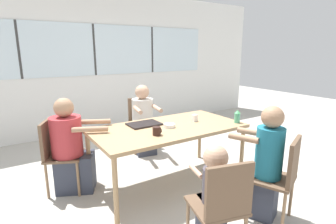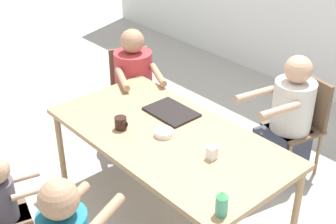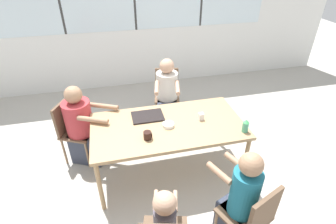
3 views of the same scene
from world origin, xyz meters
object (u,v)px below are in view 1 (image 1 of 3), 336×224
chair_for_toddler (222,203)px  person_woman_green_shirt (143,123)px  chair_for_man_teal_shirt (282,173)px  sippy_cup (237,116)px  coffee_mug (157,131)px  person_toddler (213,198)px  person_man_teal_shirt (265,167)px  milk_carton_small (195,118)px  bowl_white_shallow (169,126)px  person_man_blue_shirt (71,151)px  chair_for_man_blue_shirt (56,150)px  chair_for_woman_green_shirt (141,119)px

chair_for_toddler → person_woman_green_shirt: (0.58, 2.40, -0.02)m
chair_for_man_teal_shirt → sippy_cup: bearing=47.5°
coffee_mug → sippy_cup: bearing=-6.5°
person_toddler → coffee_mug: 0.98m
person_man_teal_shirt → person_toddler: 0.73m
chair_for_toddler → milk_carton_small: size_ratio=9.86×
sippy_cup → bowl_white_shallow: sippy_cup is taller
coffee_mug → bowl_white_shallow: 0.33m
chair_for_man_teal_shirt → person_man_teal_shirt: 0.16m
bowl_white_shallow → chair_for_toddler: bearing=-104.8°
chair_for_toddler → person_man_teal_shirt: (0.77, 0.20, 0.02)m
person_man_blue_shirt → bowl_white_shallow: 1.19m
chair_for_man_blue_shirt → coffee_mug: chair_for_man_blue_shirt is taller
chair_for_toddler → person_man_blue_shirt: size_ratio=0.77×
coffee_mug → sippy_cup: sippy_cup is taller
person_man_teal_shirt → milk_carton_small: (-0.01, 1.09, 0.26)m
chair_for_man_teal_shirt → coffee_mug: (-0.77, 1.02, 0.28)m
chair_for_man_teal_shirt → person_man_blue_shirt: (-1.53, 1.72, -0.02)m
person_man_blue_shirt → bowl_white_shallow: (1.03, -0.53, 0.27)m
person_woman_green_shirt → person_man_blue_shirt: (-1.29, -0.62, 0.00)m
person_toddler → chair_for_man_teal_shirt: bearing=7.7°
chair_for_woman_green_shirt → person_toddler: (-0.58, -2.42, -0.05)m
person_woman_green_shirt → bowl_white_shallow: person_woman_green_shirt is taller
person_woman_green_shirt → sippy_cup: (0.58, -1.46, 0.34)m
person_man_teal_shirt → bowl_white_shallow: size_ratio=8.46×
person_toddler → chair_for_toddler: bearing=-90.0°
chair_for_toddler → sippy_cup: size_ratio=5.30×
person_man_blue_shirt → bowl_white_shallow: person_man_blue_shirt is taller
chair_for_man_blue_shirt → chair_for_man_teal_shirt: size_ratio=1.00×
person_toddler → chair_for_woman_green_shirt: bearing=91.1°
chair_for_woman_green_shirt → chair_for_man_teal_shirt: bearing=107.2°
chair_for_toddler → coffee_mug: (0.05, 1.07, 0.28)m
coffee_mug → bowl_white_shallow: bearing=32.2°
person_woman_green_shirt → milk_carton_small: bearing=111.2°
bowl_white_shallow → person_man_teal_shirt: bearing=-67.2°
sippy_cup → bowl_white_shallow: size_ratio=1.20×
person_toddler → sippy_cup: (1.12, 0.79, 0.37)m
person_toddler → sippy_cup: 1.42m
bowl_white_shallow → sippy_cup: bearing=-19.8°
chair_for_man_blue_shirt → sippy_cup: 2.23m
chair_for_man_teal_shirt → milk_carton_small: size_ratio=9.86×
person_man_teal_shirt → chair_for_toddler: bearing=172.7°
chair_for_man_blue_shirt → person_woman_green_shirt: 1.54m
person_man_blue_shirt → milk_carton_small: 1.56m
person_woman_green_shirt → person_toddler: person_woman_green_shirt is taller
chair_for_man_blue_shirt → person_man_blue_shirt: person_man_blue_shirt is taller
chair_for_woman_green_shirt → chair_for_man_blue_shirt: bearing=38.4°
chair_for_woman_green_shirt → chair_for_man_teal_shirt: 2.52m
person_man_teal_shirt → milk_carton_small: bearing=68.8°
chair_for_man_teal_shirt → sippy_cup: sippy_cup is taller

